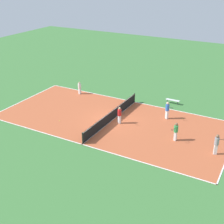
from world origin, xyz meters
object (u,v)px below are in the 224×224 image
object	(u,v)px
tennis_net	(112,115)
player_near_blue	(167,109)
bench	(173,100)
player_far_white	(80,87)
player_far_green	(176,130)
player_coach_red	(120,114)
tennis_ball_far_baseline	(60,121)
tennis_ball_near_net	(183,119)
player_baseline_gray	(217,143)

from	to	relation	value
tennis_net	player_near_blue	bearing A→B (deg)	122.54
bench	tennis_net	bearing A→B (deg)	-119.30
player_far_white	player_far_green	world-z (taller)	player_far_green
player_far_green	player_coach_red	size ratio (longest dim) A/B	1.00
player_far_white	player_near_blue	distance (m)	11.31
player_far_white	player_near_blue	xyz separation A→B (m)	(1.42, 11.22, 0.20)
bench	player_far_green	xyz separation A→B (m)	(7.57, 2.81, 0.59)
tennis_ball_far_baseline	tennis_ball_near_net	xyz separation A→B (m)	(-6.11, 10.33, 0.00)
tennis_ball_far_baseline	tennis_ball_near_net	size ratio (longest dim) A/B	1.00
player_far_green	player_baseline_gray	bearing A→B (deg)	86.86
player_far_green	player_coach_red	world-z (taller)	same
player_far_green	bench	bearing A→B (deg)	-153.48
player_far_green	tennis_ball_far_baseline	distance (m)	11.15
tennis_ball_far_baseline	player_far_green	bearing A→B (deg)	99.28
bench	tennis_ball_far_baseline	distance (m)	12.43
bench	player_far_green	world-z (taller)	player_far_green
player_far_green	player_far_white	bearing A→B (deg)	-104.84
player_far_white	tennis_ball_far_baseline	bearing A→B (deg)	-148.20
bench	player_near_blue	world-z (taller)	player_near_blue
tennis_net	player_coach_red	distance (m)	1.05
player_near_blue	tennis_net	bearing A→B (deg)	-119.88
bench	player_far_white	xyz separation A→B (m)	(2.47, -10.49, 0.46)
player_coach_red	tennis_ball_far_baseline	distance (m)	5.88
tennis_net	player_far_green	bearing A→B (deg)	83.06
player_near_blue	player_far_white	bearing A→B (deg)	-159.61
player_baseline_gray	tennis_ball_near_net	xyz separation A→B (m)	(-4.89, -4.13, -0.99)
bench	player_near_blue	distance (m)	4.00
player_far_green	player_coach_red	distance (m)	5.70
player_far_green	tennis_ball_far_baseline	size ratio (longest dim) A/B	24.45
tennis_net	player_baseline_gray	size ratio (longest dim) A/B	5.85
player_far_white	player_near_blue	bearing A→B (deg)	-84.01
bench	player_coach_red	distance (m)	7.59
player_far_white	tennis_ball_far_baseline	world-z (taller)	player_far_white
player_baseline_gray	tennis_ball_far_baseline	distance (m)	14.54
player_baseline_gray	bench	bearing A→B (deg)	105.32
tennis_net	player_far_green	size ratio (longest dim) A/B	6.21
player_far_green	tennis_ball_far_baseline	bearing A→B (deg)	-74.54
tennis_ball_far_baseline	tennis_ball_near_net	world-z (taller)	same
tennis_net	player_coach_red	bearing A→B (deg)	76.05
player_far_white	tennis_net	bearing A→B (deg)	-109.59
player_far_green	tennis_ball_far_baseline	xyz separation A→B (m)	(1.79, -10.97, -0.92)
player_near_blue	player_coach_red	world-z (taller)	player_near_blue
tennis_ball_far_baseline	player_near_blue	bearing A→B (deg)	121.68
player_near_blue	tennis_ball_far_baseline	world-z (taller)	player_near_blue
player_coach_red	tennis_ball_near_net	xyz separation A→B (m)	(-3.75, 5.03, -0.92)
player_far_white	player_baseline_gray	distance (m)	17.72
player_far_white	tennis_ball_far_baseline	size ratio (longest dim) A/B	21.64
player_baseline_gray	player_far_green	bearing A→B (deg)	148.31
player_far_green	player_baseline_gray	world-z (taller)	player_baseline_gray
player_coach_red	tennis_ball_far_baseline	size ratio (longest dim) A/B	24.46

